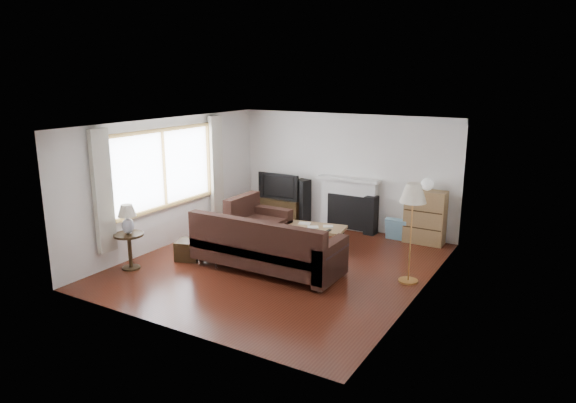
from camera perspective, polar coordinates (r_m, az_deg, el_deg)
The scene contains 17 objects.
room at distance 8.84m, azimuth -0.98°, elevation 0.54°, with size 5.10×5.60×2.54m.
window at distance 10.11m, azimuth -13.57°, elevation 3.58°, with size 0.12×2.74×1.54m, color brown.
curtain_near at distance 9.09m, azimuth -19.90°, elevation 1.03°, with size 0.10×0.35×2.10m, color beige.
curtain_far at distance 11.23m, azimuth -7.98°, elevation 4.06°, with size 0.10×0.35×2.10m, color beige.
fireplace at distance 11.22m, azimuth 6.72°, elevation -0.22°, with size 1.40×0.26×1.15m, color white.
tv_stand at distance 11.88m, azimuth -0.77°, elevation -0.88°, with size 1.06×0.48×0.53m, color black.
television at distance 11.75m, azimuth -0.77°, elevation 1.78°, with size 1.04×0.14×0.60m, color black.
speaker_left at distance 11.61m, azimuth 1.57°, elevation -0.01°, with size 0.28×0.34×1.01m, color black.
speaker_right at distance 10.97m, azimuth 9.22°, elevation -1.52°, with size 0.23×0.27×0.82m, color black.
bookshelf at distance 10.58m, azimuth 14.99°, elevation -1.66°, with size 0.79×0.37×1.08m, color olive.
globe_lamp at distance 10.43m, azimuth 15.22°, elevation 1.85°, with size 0.25×0.25×0.25m, color white.
sectional_sofa at distance 8.84m, azimuth -2.35°, elevation -4.81°, with size 2.84×2.08×0.92m, color black.
coffee_table at distance 10.00m, azimuth 3.00°, elevation -4.00°, with size 1.15×0.63×0.45m, color olive.
footstool at distance 9.61m, azimuth -10.96°, elevation -5.28°, with size 0.42×0.42×0.35m, color black.
floor_lamp at distance 8.45m, azimuth 13.49°, elevation -3.51°, with size 0.42×0.42×1.64m, color #BA8240.
side_table at distance 9.35m, azimuth -17.15°, elevation -5.30°, with size 0.51×0.51×0.64m, color black.
table_lamp at distance 9.18m, azimuth -17.41°, elevation -1.92°, with size 0.31×0.31×0.51m, color silver.
Camera 1 is at (4.48, -7.35, 3.29)m, focal length 32.00 mm.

